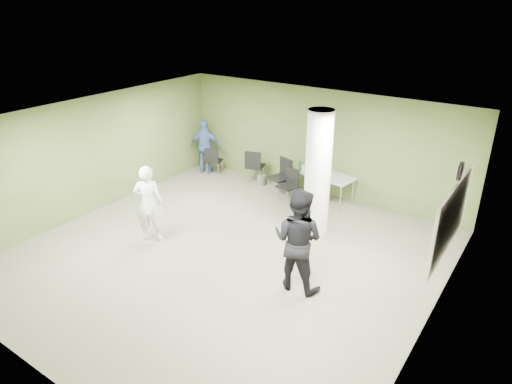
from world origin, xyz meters
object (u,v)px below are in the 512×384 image
Objects in this scene: chair_back_left at (213,159)px; man_black at (298,240)px; woman_white at (149,204)px; folding_table at (323,176)px; man_blue at (205,147)px.

chair_back_left is 0.44× the size of man_black.
woman_white is 3.50m from man_black.
folding_table is 3.48m from chair_back_left.
woman_white is 1.06× the size of man_blue.
man_black is (3.48, 0.29, 0.11)m from woman_white.
woman_white reaches higher than man_blue.
woman_white is 4.12m from man_blue.
woman_white is at bearing 0.53° from man_black.
woman_white reaches higher than folding_table.
man_black is at bearing 122.67° from man_blue.
folding_table is 4.47m from woman_white.
man_black is at bearing 125.22° from chair_back_left.
folding_table is 0.86× the size of man_black.
man_blue reaches higher than chair_back_left.
man_blue is at bearing -25.20° from chair_back_left.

